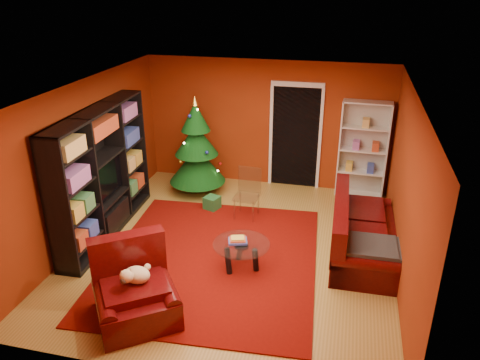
% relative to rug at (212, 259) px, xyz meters
% --- Properties ---
extents(floor, '(5.00, 5.50, 0.05)m').
position_rel_rug_xyz_m(floor, '(0.26, 0.40, -0.04)').
color(floor, olive).
rests_on(floor, ground).
extents(ceiling, '(5.00, 5.50, 0.05)m').
position_rel_rug_xyz_m(ceiling, '(0.26, 0.40, 2.61)').
color(ceiling, silver).
rests_on(ceiling, wall_back).
extents(wall_back, '(5.00, 0.05, 2.60)m').
position_rel_rug_xyz_m(wall_back, '(0.26, 3.17, 1.29)').
color(wall_back, maroon).
rests_on(wall_back, ground).
extents(wall_left, '(0.05, 5.50, 2.60)m').
position_rel_rug_xyz_m(wall_left, '(-2.27, 0.40, 1.29)').
color(wall_left, maroon).
rests_on(wall_left, ground).
extents(wall_right, '(0.05, 5.50, 2.60)m').
position_rel_rug_xyz_m(wall_right, '(2.78, 0.40, 1.29)').
color(wall_right, maroon).
rests_on(wall_right, ground).
extents(doorway, '(1.06, 0.60, 2.16)m').
position_rel_rug_xyz_m(doorway, '(0.86, 3.13, 1.04)').
color(doorway, black).
rests_on(doorway, floor).
extents(rug, '(3.43, 3.93, 0.02)m').
position_rel_rug_xyz_m(rug, '(0.00, 0.00, 0.00)').
color(rug, '#6B0B05').
rests_on(rug, floor).
extents(media_unit, '(0.55, 2.83, 2.16)m').
position_rel_rug_xyz_m(media_unit, '(-2.02, 0.48, 1.07)').
color(media_unit, black).
rests_on(media_unit, floor).
extents(christmas_tree, '(1.41, 1.41, 2.01)m').
position_rel_rug_xyz_m(christmas_tree, '(-1.00, 2.35, 0.97)').
color(christmas_tree, '#09390F').
rests_on(christmas_tree, floor).
extents(gift_box_green, '(0.33, 0.33, 0.26)m').
position_rel_rug_xyz_m(gift_box_green, '(-0.50, 1.66, 0.12)').
color(gift_box_green, '#1D622B').
rests_on(gift_box_green, floor).
extents(gift_box_red, '(0.29, 0.29, 0.23)m').
position_rel_rug_xyz_m(gift_box_red, '(-0.94, 2.79, 0.10)').
color(gift_box_red, '#A6223D').
rests_on(gift_box_red, floor).
extents(white_bookshelf, '(0.93, 0.37, 1.98)m').
position_rel_rug_xyz_m(white_bookshelf, '(2.21, 2.97, 0.95)').
color(white_bookshelf, white).
rests_on(white_bookshelf, floor).
extents(armchair, '(1.50, 1.50, 0.84)m').
position_rel_rug_xyz_m(armchair, '(-0.55, -1.53, 0.41)').
color(armchair, '#3C0607').
rests_on(armchair, rug).
extents(dog, '(0.50, 0.48, 0.27)m').
position_rel_rug_xyz_m(dog, '(-0.54, -1.46, 0.61)').
color(dog, beige).
rests_on(dog, armchair).
extents(sofa, '(1.00, 2.16, 0.92)m').
position_rel_rug_xyz_m(sofa, '(2.28, 0.75, 0.45)').
color(sofa, '#3C0607').
rests_on(sofa, rug).
extents(coffee_table, '(1.06, 1.06, 0.53)m').
position_rel_rug_xyz_m(coffee_table, '(0.50, -0.12, 0.21)').
color(coffee_table, gray).
rests_on(coffee_table, rug).
extents(acrylic_chair, '(0.46, 0.50, 0.84)m').
position_rel_rug_xyz_m(acrylic_chair, '(0.22, 1.48, 0.41)').
color(acrylic_chair, '#66605B').
rests_on(acrylic_chair, rug).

